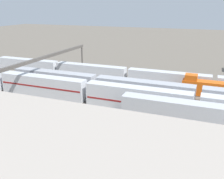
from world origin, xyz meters
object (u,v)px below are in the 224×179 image
train_on_track_4 (143,91)px  train_on_track_5 (137,98)px  train_on_track_1 (168,79)px  train_on_track_2 (202,87)px  signal_gantry (48,59)px

train_on_track_4 → train_on_track_5: bearing=89.0°
train_on_track_5 → train_on_track_1: train_on_track_5 is taller
train_on_track_5 → train_on_track_4: same height
train_on_track_2 → train_on_track_4: (12.38, 10.00, 0.47)m
train_on_track_4 → signal_gantry: size_ratio=1.79×
train_on_track_5 → signal_gantry: signal_gantry is taller
train_on_track_5 → signal_gantry: size_ratio=3.00×
train_on_track_5 → signal_gantry: 28.96m
train_on_track_5 → train_on_track_1: 20.28m
train_on_track_1 → train_on_track_4: bearing=77.9°
train_on_track_1 → train_on_track_4: (3.22, 15.00, 0.60)m
train_on_track_2 → signal_gantry: bearing=10.6°
signal_gantry → train_on_track_1: bearing=-157.9°
train_on_track_2 → train_on_track_5: bearing=50.3°
train_on_track_1 → signal_gantry: (30.81, 12.50, 5.71)m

